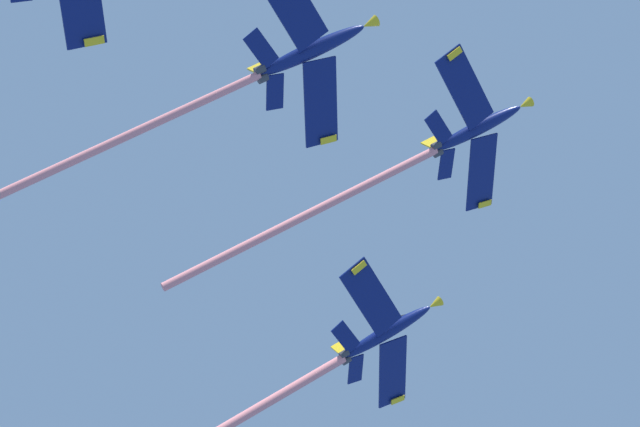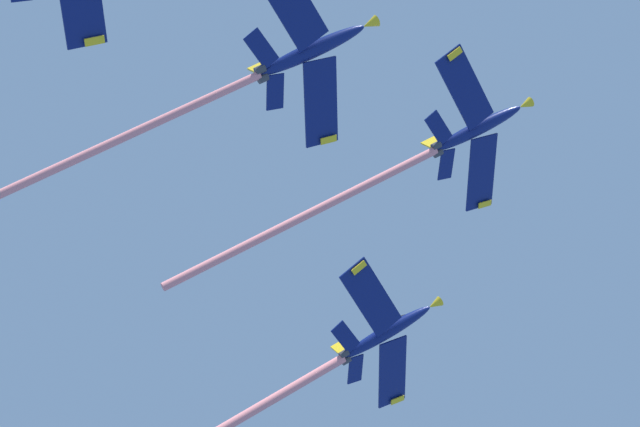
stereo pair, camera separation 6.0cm
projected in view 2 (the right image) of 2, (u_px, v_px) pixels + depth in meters
jet_lead at (418, 159)px, 110.65m from camera, size 20.61×39.54×24.11m
jet_left_wing at (321, 371)px, 111.81m from camera, size 20.48×37.85×23.64m
jet_right_wing at (251, 79)px, 96.58m from camera, size 21.13×38.86×23.06m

